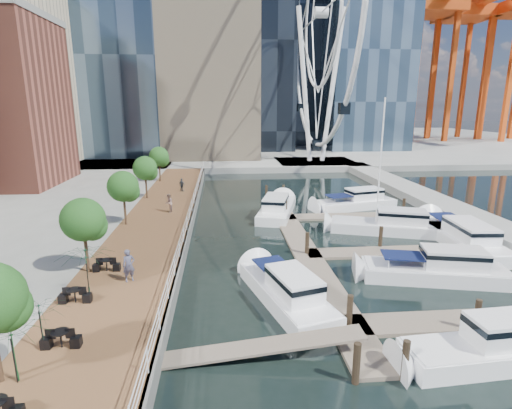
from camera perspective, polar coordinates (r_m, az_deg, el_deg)
The scene contains 18 objects.
ground at distance 22.46m, azimuth 3.90°, elevation -14.92°, with size 520.00×520.00×0.00m, color black.
boardwalk at distance 36.41m, azimuth -13.98°, elevation -2.97°, with size 6.00×60.00×1.00m, color brown.
seawall at distance 36.05m, azimuth -9.26°, elevation -2.90°, with size 0.25×60.00×1.00m, color #595954.
land_far at distance 121.90m, azimuth -3.49°, elevation 9.06°, with size 200.00×114.00×1.00m, color gray.
breakwater at distance 46.88m, azimuth 24.82°, elevation -0.10°, with size 4.00×60.00×1.00m, color gray.
pier at distance 74.18m, azimuth 8.52°, elevation 5.79°, with size 14.00×12.00×1.00m, color gray.
railing at distance 35.78m, azimuth -9.48°, elevation -1.33°, with size 0.10×60.00×1.05m, color white, non-canonical shape.
floating_docks at distance 33.10m, azimuth 15.03°, elevation -4.76°, with size 16.00×34.00×2.60m.
ferris_wheel at distance 74.99m, azimuth 9.29°, elevation 25.38°, with size 5.80×45.60×47.80m.
port_cranes at distance 135.45m, azimuth 27.80°, elevation 16.30°, with size 40.00×52.00×38.00m.
street_trees at distance 35.04m, azimuth -18.47°, elevation 2.46°, with size 2.60×42.60×4.60m.
cafe_tables at distance 21.11m, azimuth -25.19°, elevation -14.13°, with size 2.50×13.70×0.74m.
yacht_foreground at distance 28.36m, azimuth 24.00°, elevation -9.79°, with size 2.60×9.71×2.15m, color silver, non-canonical shape.
pedestrian_near at distance 24.17m, azimuth -17.72°, elevation -8.31°, with size 0.70×0.46×1.91m, color #44455B.
pedestrian_mid at distance 38.58m, azimuth -12.35°, elevation 0.20°, with size 0.86×0.67×1.77m, color gray.
pedestrian_far at distance 47.75m, azimuth -10.54°, elevation 2.78°, with size 0.91×0.38×1.56m, color #373B45.
moored_yachts at distance 35.57m, azimuth 16.62°, elevation -4.39°, with size 20.00×31.63×11.50m.
cafe_seating at distance 20.27m, azimuth -26.45°, elevation -12.70°, with size 3.65×10.18×2.70m.
Camera 1 is at (-3.17, -19.42, 10.83)m, focal length 28.00 mm.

